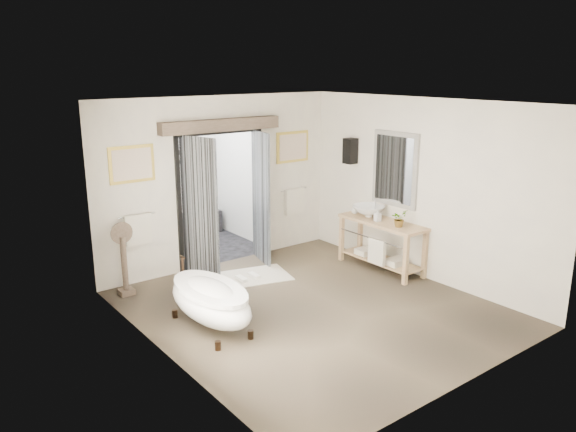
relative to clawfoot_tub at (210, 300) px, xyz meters
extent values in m
plane|color=brown|center=(1.46, -0.37, -0.39)|extent=(5.00, 5.00, 0.00)
cube|color=silver|center=(1.46, -2.87, 1.06)|extent=(4.50, 0.02, 2.90)
cube|color=silver|center=(-0.79, -0.37, 1.06)|extent=(0.02, 5.00, 2.90)
cube|color=silver|center=(3.71, -0.37, 1.06)|extent=(0.02, 5.00, 2.90)
cube|color=silver|center=(-0.06, 2.13, 1.06)|extent=(1.45, 0.02, 2.90)
cube|color=silver|center=(2.99, 2.13, 1.06)|extent=(1.45, 0.02, 2.90)
cube|color=silver|center=(1.46, 2.13, 2.21)|extent=(1.60, 0.02, 0.60)
cube|color=white|center=(1.46, -0.37, 2.51)|extent=(4.50, 5.00, 0.02)
cube|color=white|center=(-0.74, -0.97, 0.96)|extent=(0.02, 2.20, 2.70)
cube|color=gray|center=(3.69, 0.20, 1.31)|extent=(0.05, 0.95, 1.25)
cube|color=silver|center=(3.66, 0.20, 1.31)|extent=(0.01, 0.80, 1.10)
cube|color=black|center=(3.59, 1.18, 1.51)|extent=(0.20, 0.20, 0.45)
sphere|color=#FFCC8C|center=(3.59, 1.18, 1.51)|extent=(0.10, 0.10, 0.10)
cube|color=black|center=(1.46, 3.13, -0.39)|extent=(2.20, 2.00, 0.01)
cube|color=white|center=(1.46, 3.13, 2.11)|extent=(2.20, 2.00, 0.02)
cube|color=white|center=(1.46, 4.13, 0.86)|extent=(2.20, 0.02, 2.50)
cube|color=white|center=(0.36, 3.13, 0.86)|extent=(0.02, 2.00, 2.50)
cube|color=white|center=(2.56, 3.13, 0.86)|extent=(0.02, 2.00, 2.50)
cube|color=black|center=(1.46, 3.95, -0.17)|extent=(2.00, 0.35, 0.45)
cylinder|color=silver|center=(1.06, 4.10, 1.21)|extent=(0.40, 0.03, 0.40)
cylinder|color=silver|center=(1.86, 4.10, 1.21)|extent=(0.40, 0.03, 0.40)
cube|color=black|center=(0.66, 2.13, 0.76)|extent=(0.07, 0.10, 2.30)
cube|color=black|center=(2.26, 2.13, 0.76)|extent=(0.07, 0.10, 2.30)
cube|color=black|center=(1.46, 2.13, 1.91)|extent=(1.67, 0.10, 0.07)
cube|color=black|center=(0.86, 1.78, 0.76)|extent=(0.24, 0.78, 2.30)
cube|color=black|center=(2.06, 1.78, 0.76)|extent=(0.24, 0.78, 2.30)
cube|color=brown|center=(1.46, 2.03, 2.03)|extent=(2.20, 0.20, 0.20)
cube|color=gold|center=(-0.09, 2.11, 1.53)|extent=(0.72, 0.03, 0.57)
cube|color=beige|center=(-0.09, 2.10, 1.53)|extent=(0.62, 0.01, 0.47)
cube|color=gold|center=(3.01, 2.11, 1.53)|extent=(0.72, 0.03, 0.57)
cube|color=beige|center=(3.01, 2.10, 1.53)|extent=(0.62, 0.01, 0.47)
cylinder|color=silver|center=(-0.09, 2.07, 0.73)|extent=(0.60, 0.02, 0.02)
cube|color=beige|center=(-0.09, 2.05, 0.51)|extent=(0.42, 0.08, 0.48)
cylinder|color=silver|center=(3.01, 2.07, 0.73)|extent=(0.60, 0.02, 0.02)
cube|color=beige|center=(3.01, 2.05, 0.51)|extent=(0.42, 0.08, 0.48)
cylinder|color=black|center=(-0.24, -0.58, -0.33)|extent=(0.08, 0.08, 0.12)
cylinder|color=black|center=(0.24, -0.58, -0.33)|extent=(0.08, 0.08, 0.12)
cylinder|color=black|center=(-0.24, 0.58, -0.33)|extent=(0.08, 0.08, 0.12)
cylinder|color=black|center=(0.24, 0.58, -0.33)|extent=(0.08, 0.08, 0.12)
ellipsoid|color=white|center=(0.00, 0.00, -0.02)|extent=(0.73, 1.63, 0.52)
cylinder|color=black|center=(0.00, 0.75, 0.30)|extent=(0.03, 0.03, 0.21)
cube|color=tan|center=(3.21, -0.54, 0.03)|extent=(0.07, 0.07, 0.85)
cube|color=tan|center=(3.67, -0.54, 0.03)|extent=(0.07, 0.07, 0.85)
cube|color=tan|center=(3.21, 0.94, 0.03)|extent=(0.07, 0.07, 0.85)
cube|color=tan|center=(3.67, 0.94, 0.03)|extent=(0.07, 0.07, 0.85)
cube|color=tan|center=(3.44, 0.20, 0.43)|extent=(0.55, 1.60, 0.05)
cube|color=tan|center=(3.44, 0.20, -0.23)|extent=(0.45, 1.50, 0.03)
cylinder|color=silver|center=(3.17, 0.20, 0.21)|extent=(0.02, 1.40, 0.02)
cube|color=beige|center=(3.17, 0.05, 0.01)|extent=(0.06, 0.34, 0.42)
cube|color=beige|center=(3.44, -0.15, -0.17)|extent=(0.35, 0.25, 0.10)
cube|color=beige|center=(3.44, 0.55, -0.17)|extent=(0.35, 0.25, 0.10)
cube|color=brown|center=(-0.45, 1.78, -0.35)|extent=(0.22, 0.22, 0.08)
cylinder|color=brown|center=(-0.45, 1.78, 0.10)|extent=(0.09, 0.09, 0.84)
cylinder|color=silver|center=(-0.45, 1.80, 0.58)|extent=(0.30, 0.02, 0.30)
cylinder|color=brown|center=(-0.45, 1.79, 0.58)|extent=(0.34, 0.01, 0.34)
cube|color=beige|center=(1.47, 1.21, -0.38)|extent=(1.36, 1.08, 0.01)
cube|color=white|center=(1.24, 1.17, -0.35)|extent=(0.12, 0.27, 0.05)
cube|color=white|center=(1.47, 1.17, -0.35)|extent=(0.12, 0.27, 0.05)
imported|color=white|center=(3.45, 0.54, 0.56)|extent=(0.69, 0.69, 0.19)
imported|color=gray|center=(3.38, -0.21, 0.60)|extent=(0.28, 0.25, 0.28)
imported|color=gray|center=(3.36, 0.24, 0.56)|extent=(0.11, 0.11, 0.21)
imported|color=gray|center=(3.41, 0.84, 0.54)|extent=(0.17, 0.17, 0.16)
camera|label=1|loc=(-3.34, -6.02, 2.97)|focal=35.00mm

